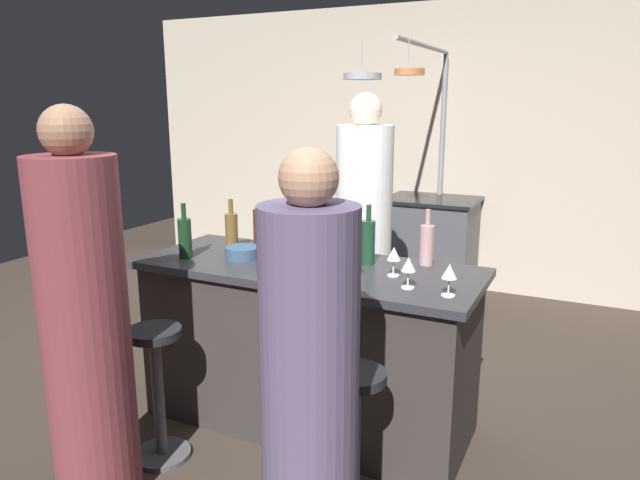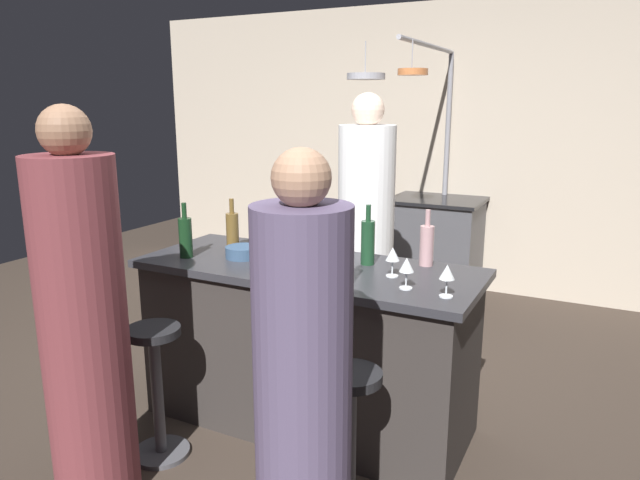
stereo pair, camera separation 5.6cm
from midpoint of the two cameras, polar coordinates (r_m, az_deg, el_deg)
ground_plane at (r=3.40m, az=-0.70°, el=-17.20°), size 9.00×9.00×0.00m
back_wall at (r=5.62m, az=12.99°, el=8.70°), size 6.40×0.16×2.60m
kitchen_island at (r=3.19m, az=-0.72°, el=-10.18°), size 1.80×0.72×0.90m
stove_range at (r=5.37m, az=11.47°, el=-0.67°), size 0.80×0.64×0.89m
chef at (r=3.95m, az=4.89°, el=0.18°), size 0.38×0.38×1.79m
bar_stool_left at (r=3.03m, az=-15.15°, el=-13.64°), size 0.28×0.28×0.68m
guest_left at (r=2.68m, az=-21.55°, el=-7.90°), size 0.36×0.36×1.72m
bar_stool_right at (r=2.53m, az=3.57°, el=-18.96°), size 0.28×0.28×0.68m
guest_right at (r=2.06m, az=-0.87°, el=-15.28°), size 0.34×0.34×1.59m
overhead_pot_rack at (r=4.81m, az=9.71°, el=12.27°), size 0.60×1.41×2.17m
potted_plant at (r=4.92m, az=-13.90°, el=-3.90°), size 0.36×0.36×0.52m
pepper_mill at (r=3.47m, az=-5.59°, el=1.30°), size 0.05×0.05×0.21m
wine_bottle_rose at (r=3.05m, az=10.93°, el=-0.43°), size 0.07×0.07×0.29m
wine_bottle_amber at (r=3.36m, az=-8.10°, el=0.97°), size 0.07×0.07×0.29m
wine_bottle_red at (r=3.23m, az=-12.55°, el=0.33°), size 0.07×0.07×0.30m
wine_bottle_dark at (r=2.67m, az=3.05°, el=-1.79°), size 0.07×0.07×0.33m
wine_bottle_green at (r=3.03m, az=5.24°, el=-0.14°), size 0.07×0.07×0.32m
wine_glass_by_chef at (r=2.66m, az=9.08°, el=-2.58°), size 0.07×0.07×0.15m
wine_glass_near_right_guest at (r=2.83m, az=7.68°, el=-1.54°), size 0.07×0.07×0.15m
wine_glass_near_left_guest at (r=2.58m, az=12.96°, el=-3.24°), size 0.07×0.07×0.15m
mixing_bowl_blue at (r=3.19m, az=-7.08°, el=-1.18°), size 0.19×0.19×0.06m
mixing_bowl_steel at (r=2.82m, az=-1.33°, el=-2.98°), size 0.19×0.19×0.06m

